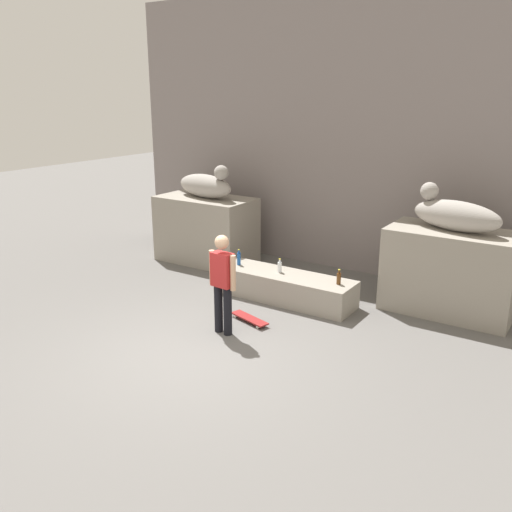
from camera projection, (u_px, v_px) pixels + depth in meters
The scene contains 12 objects.
ground_plane at pixel (195, 352), 8.40m from camera, with size 40.00×40.00×0.00m, color #605E5B.
facade_wall at pixel (348, 133), 11.77m from camera, with size 10.92×0.60×5.90m, color gray.
pedestal_left at pixel (206, 230), 12.65m from camera, with size 2.22×1.20×1.51m, color gray.
pedestal_right at pixel (450, 272), 9.75m from camera, with size 2.22×1.20×1.51m, color gray.
statue_reclining_left at pixel (206, 185), 12.33m from camera, with size 1.68×0.85×0.78m.
statue_reclining_right at pixel (455, 214), 9.47m from camera, with size 1.69×0.93×0.78m.
ledge_block at pixel (284, 287), 10.44m from camera, with size 2.77×0.78×0.52m, color gray.
skater at pixel (223, 280), 8.81m from camera, with size 0.54×0.23×1.67m.
skateboard at pixel (249, 318), 9.48m from camera, with size 0.82×0.42×0.08m.
bottle_brown at pixel (339, 278), 9.77m from camera, with size 0.08×0.08×0.28m.
bottle_blue at pixel (239, 258), 10.85m from camera, with size 0.07×0.07×0.32m.
bottle_clear at pixel (280, 267), 10.41m from camera, with size 0.08×0.08×0.27m.
Camera 1 is at (4.96, -5.84, 3.87)m, focal length 38.54 mm.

